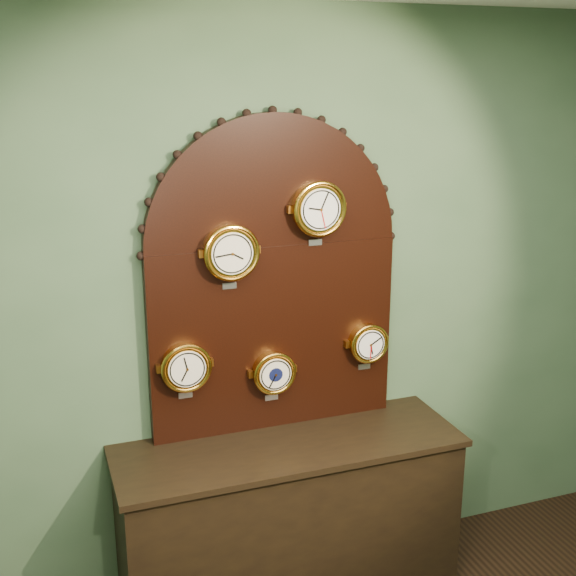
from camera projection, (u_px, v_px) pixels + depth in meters
name	position (u px, v px, depth m)	size (l,w,h in m)	color
wall_back	(270.00, 310.00, 3.53)	(4.00, 4.00, 0.00)	#466545
shop_counter	(289.00, 523.00, 3.56)	(1.60, 0.50, 0.80)	black
display_board	(273.00, 267.00, 3.42)	(1.26, 0.06, 1.53)	black
roman_clock	(231.00, 252.00, 3.26)	(0.26, 0.08, 0.31)	gold
arabic_clock	(318.00, 209.00, 3.35)	(0.26, 0.08, 0.31)	gold
hygrometer	(186.00, 367.00, 3.33)	(0.23, 0.08, 0.28)	gold
barometer	(274.00, 372.00, 3.49)	(0.21, 0.08, 0.26)	gold
tide_clock	(368.00, 343.00, 3.63)	(0.20, 0.08, 0.25)	gold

